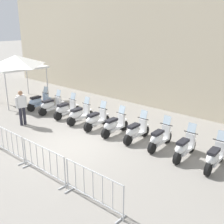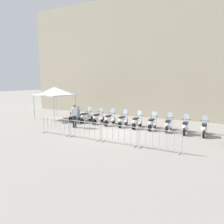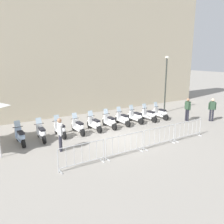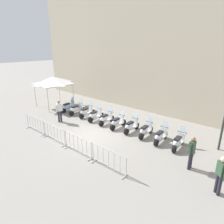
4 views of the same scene
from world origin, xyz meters
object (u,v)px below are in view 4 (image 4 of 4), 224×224
motorcycle_5 (117,122)px  barrier_segment_1 (54,133)px  motorcycle_3 (95,115)px  barrier_segment_0 (35,124)px  motorcycle_6 (131,126)px  motorcycle_8 (160,136)px  officer_mid_plaza (59,110)px  motorcycle_9 (178,142)px  barrier_segment_2 (78,145)px  barrier_segment_3 (108,160)px  motorcycle_1 (76,109)px  motorcycle_2 (86,112)px  motorcycle_4 (106,119)px  officer_near_row_end (192,151)px  officer_by_barriers (221,173)px  canopy_tent (53,81)px  motorcycle_7 (146,130)px  motorcycle_0 (68,107)px

motorcycle_5 → barrier_segment_1: (-1.33, -4.32, 0.07)m
motorcycle_3 → barrier_segment_0: (-1.32, -4.32, 0.07)m
motorcycle_6 → motorcycle_8: 2.30m
barrier_segment_0 → officer_mid_plaza: bearing=100.2°
motorcycle_5 → barrier_segment_0: motorcycle_5 is taller
motorcycle_9 → motorcycle_5: bearing=-175.2°
barrier_segment_2 → barrier_segment_3: 2.28m
motorcycle_8 → motorcycle_1: bearing=-174.9°
barrier_segment_2 → officer_mid_plaza: officer_mid_plaza is taller
motorcycle_1 → motorcycle_2: 1.16m
motorcycle_1 → barrier_segment_1: size_ratio=0.79×
motorcycle_3 → barrier_segment_2: bearing=-50.4°
motorcycle_6 → barrier_segment_3: bearing=-63.1°
motorcycle_4 → barrier_segment_2: 4.53m
barrier_segment_0 → motorcycle_1: bearing=103.4°
motorcycle_5 → officer_near_row_end: size_ratio=1.00×
officer_by_barriers → officer_mid_plaza: bearing=-177.5°
motorcycle_1 → barrier_segment_3: motorcycle_1 is taller
barrier_segment_1 → motorcycle_2: bearing=117.2°
barrier_segment_2 → officer_mid_plaza: bearing=160.6°
motorcycle_8 → barrier_segment_2: size_ratio=0.79×
canopy_tent → motorcycle_7: bearing=4.9°
motorcycle_0 → motorcycle_1: same height
motorcycle_6 → barrier_segment_2: size_ratio=0.79×
barrier_segment_3 → motorcycle_5: bearing=129.5°
barrier_segment_2 → officer_by_barriers: (6.63, 2.25, 0.45)m
officer_mid_plaza → motorcycle_9: bearing=17.8°
officer_near_row_end → officer_mid_plaza: size_ratio=1.00×
motorcycle_6 → officer_near_row_end: 5.01m
motorcycle_6 → barrier_segment_1: bearing=-118.7°
motorcycle_0 → officer_near_row_end: 11.72m
motorcycle_7 → motorcycle_8: (1.16, -0.03, 0.00)m
motorcycle_3 → motorcycle_5: 2.30m
officer_mid_plaza → motorcycle_4: bearing=38.6°
motorcycle_6 → barrier_segment_3: (2.08, -4.10, 0.07)m
motorcycle_6 → motorcycle_7: size_ratio=1.00×
motorcycle_7 → barrier_segment_3: (0.93, -4.23, 0.07)m
motorcycle_4 → motorcycle_8: same height
motorcycle_3 → barrier_segment_3: bearing=-33.9°
motorcycle_4 → barrier_segment_3: (4.36, -3.81, 0.07)m
motorcycle_9 → barrier_segment_2: bearing=-129.0°
motorcycle_4 → barrier_segment_3: motorcycle_4 is taller
motorcycle_0 → motorcycle_1: size_ratio=1.00×
motorcycle_5 → motorcycle_6: bearing=9.7°
motorcycle_1 → barrier_segment_0: bearing=-76.6°
motorcycle_6 → officer_by_barriers: (6.43, -2.05, 0.53)m
canopy_tent → motorcycle_1: bearing=2.5°
motorcycle_4 → officer_by_barriers: size_ratio=1.00×
motorcycle_5 → barrier_segment_3: size_ratio=0.79×
motorcycle_7 → officer_mid_plaza: 6.85m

